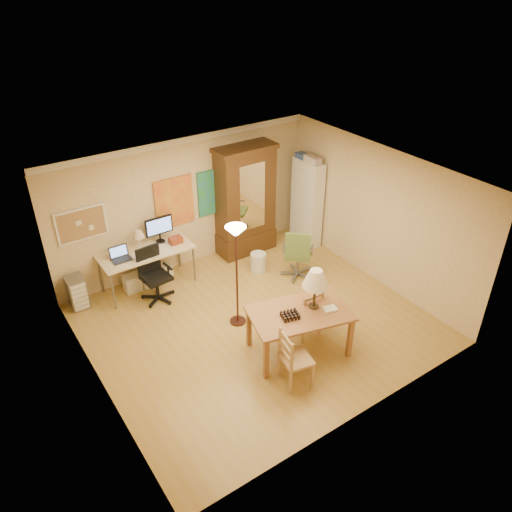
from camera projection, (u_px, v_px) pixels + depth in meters
floor at (256, 323)px, 8.81m from camera, size 5.50×5.50×0.00m
crown_molding at (181, 140)px, 9.17m from camera, size 5.50×0.08×0.12m
corkboard at (82, 224)px, 8.79m from camera, size 0.90×0.04×0.62m
art_panel_left at (174, 202)px, 9.68m from camera, size 0.80×0.04×1.00m
art_panel_right at (214, 192)px, 10.11m from camera, size 0.75×0.04×0.95m
dining_table at (306, 303)px, 7.77m from camera, size 1.76×1.31×1.48m
ladder_chair_back at (307, 314)px, 8.34m from camera, size 0.43×0.41×0.91m
ladder_chair_left at (294, 360)px, 7.38m from camera, size 0.50×0.52×0.96m
torchiere_lamp at (236, 247)px, 8.04m from camera, size 0.35×0.35×1.91m
computer_desk at (148, 264)px, 9.58m from camera, size 1.75×0.77×1.32m
office_chair_black at (156, 286)px, 9.30m from camera, size 0.64×0.64×1.05m
office_chair_green at (297, 264)px, 9.93m from camera, size 0.70×0.70×1.08m
drawer_cart at (77, 292)px, 9.07m from camera, size 0.31×0.37×0.62m
armoire at (245, 207)px, 10.45m from camera, size 1.28×0.61×2.36m
bookshelf at (307, 203)px, 10.80m from camera, size 0.29×0.77×1.92m
wastebin at (258, 262)px, 10.15m from camera, size 0.32×0.32×0.40m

